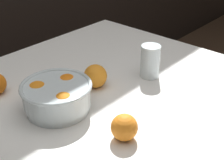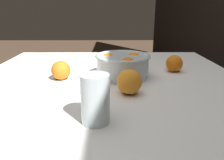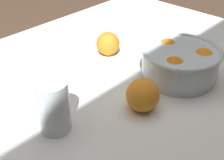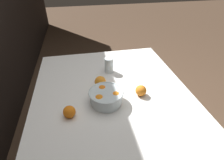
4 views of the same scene
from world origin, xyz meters
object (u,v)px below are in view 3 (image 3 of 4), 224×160
at_px(orange_loose_near_bowl, 143,95).
at_px(orange_loose_front, 108,44).
at_px(juice_glass, 54,109).
at_px(fruit_bowl, 180,62).

xyz_separation_m(orange_loose_near_bowl, orange_loose_front, (-0.15, -0.25, -0.00)).
bearing_deg(orange_loose_front, juice_glass, 24.98).
height_order(fruit_bowl, juice_glass, juice_glass).
relative_size(orange_loose_near_bowl, orange_loose_front, 1.10).
height_order(fruit_bowl, orange_loose_front, fruit_bowl).
bearing_deg(orange_loose_near_bowl, orange_loose_front, -120.38).
relative_size(fruit_bowl, orange_loose_near_bowl, 2.68).
bearing_deg(orange_loose_near_bowl, fruit_bowl, -176.35).
relative_size(juice_glass, orange_loose_near_bowl, 1.50).
xyz_separation_m(fruit_bowl, orange_loose_near_bowl, (0.18, 0.01, -0.01)).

